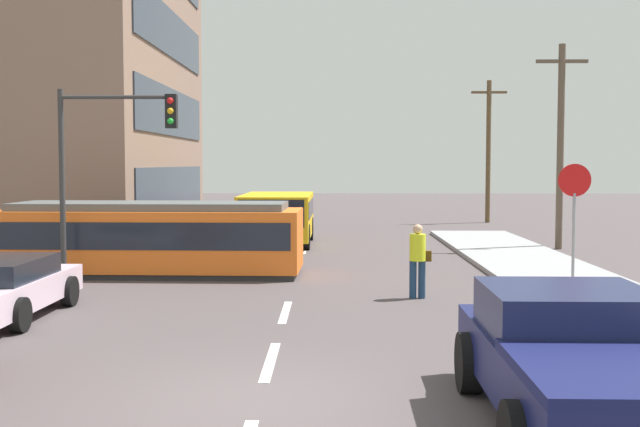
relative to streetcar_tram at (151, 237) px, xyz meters
The scene contains 15 objects.
ground_plane 4.37m from the streetcar_tram, 20.82° to the right, with size 120.00×120.00×0.00m, color #4E4546.
sidewalk_curb_right 12.14m from the streetcar_tram, 27.09° to the right, with size 3.20×36.00×0.14m, color #96969A.
lane_stripe_1 10.36m from the streetcar_tram, 67.34° to the right, with size 0.16×2.40×0.01m, color silver.
lane_stripe_2 6.87m from the streetcar_tram, 54.22° to the right, with size 0.16×2.40×0.01m, color silver.
lane_stripe_3 7.27m from the streetcar_tram, 56.50° to the left, with size 0.16×2.40×0.01m, color silver.
lane_stripe_4 12.68m from the streetcar_tram, 71.69° to the left, with size 0.16×2.40×0.01m, color silver.
streetcar_tram is the anchor object (origin of this frame).
city_bus 8.44m from the streetcar_tram, 69.86° to the left, with size 2.59×5.49×1.88m.
pedestrian_crossing 7.83m from the streetcar_tram, 28.93° to the right, with size 0.51×0.36×1.67m.
pickup_truck_parked 14.74m from the streetcar_tram, 58.51° to the right, with size 2.34×5.03×1.55m.
parked_sedan_far 4.12m from the streetcar_tram, 104.95° to the left, with size 2.05×4.52×1.19m.
stop_sign 11.04m from the streetcar_tram, 15.99° to the right, with size 0.76×0.07×2.88m.
traffic_light_mast 3.04m from the streetcar_tram, 110.34° to the right, with size 2.98×0.33×4.87m.
utility_pole_mid 14.77m from the streetcar_tram, 26.74° to the left, with size 1.80×0.24×7.18m.
utility_pole_far 23.26m from the streetcar_tram, 55.92° to the left, with size 1.80×0.24×7.23m.
Camera 1 is at (0.92, -9.93, 3.03)m, focal length 44.46 mm.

